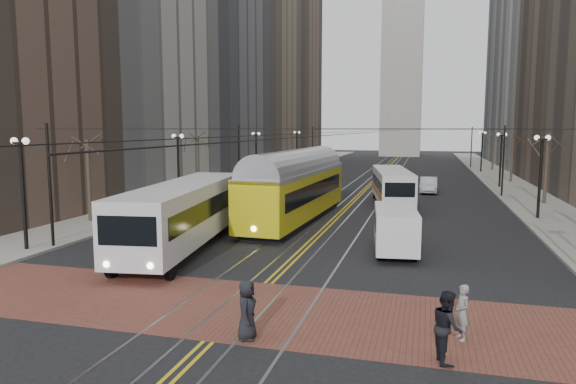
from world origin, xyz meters
The scene contains 22 objects.
ground centered at (0.00, 0.00, 0.00)m, with size 260.00×260.00×0.00m, color black.
sidewalk_left centered at (-15.00, 45.00, 0.07)m, with size 5.00×140.00×0.15m, color gray.
sidewalk_right centered at (15.00, 45.00, 0.07)m, with size 5.00×140.00×0.15m, color gray.
crosswalk_band centered at (0.00, -4.00, 0.01)m, with size 25.00×6.00×0.01m, color brown.
streetcar_rails centered at (0.00, 45.00, 0.00)m, with size 4.80×130.00×0.02m, color gray.
centre_lines centered at (0.00, 45.00, 0.01)m, with size 0.42×130.00×0.01m, color gold.
building_left_mid centered at (-25.50, 46.00, 17.00)m, with size 16.00×20.00×34.00m, color slate.
building_left_midfar centered at (-27.50, 66.00, 26.00)m, with size 20.00×20.00×52.00m, color #7F6B57.
building_left_far centered at (-25.50, 86.00, 20.00)m, with size 16.00×20.00×40.00m, color brown.
building_right_far centered at (25.50, 86.00, 20.00)m, with size 16.00×20.00×40.00m, color slate.
lamp_posts centered at (0.00, 28.75, 2.80)m, with size 27.60×57.20×5.60m.
street_trees centered at (0.00, 35.25, 2.80)m, with size 31.68×53.28×5.60m.
trolley_wires centered at (0.00, 34.83, 3.77)m, with size 25.96×120.00×6.60m.
transit_bus centered at (-6.14, 3.90, 1.72)m, with size 2.87×13.79×3.45m, color silver.
streetcar centered at (-2.50, 13.50, 1.88)m, with size 2.96×15.93×3.75m, color yellow.
rear_bus centered at (3.42, 22.15, 1.49)m, with size 2.48×11.41×2.98m, color silver.
cargo_van centered at (4.70, 5.62, 1.16)m, with size 2.01×5.23×2.31m, color silver.
sedan_grey centered at (4.00, 35.17, 0.69)m, with size 1.63×4.04×1.38m, color #3C3F44.
sedan_silver centered at (6.37, 31.79, 0.76)m, with size 1.62×4.64×1.53m, color #B9BCC1.
pedestrian_a centered at (1.06, -6.50, 0.92)m, with size 0.89×0.58×1.82m, color black.
pedestrian_b centered at (7.30, -4.84, 0.86)m, with size 0.62×0.41×1.69m, color gray.
pedestrian_c centered at (6.80, -6.50, 1.00)m, with size 0.96×0.75×1.98m, color black.
Camera 1 is at (6.13, -20.48, 6.33)m, focal length 32.00 mm.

